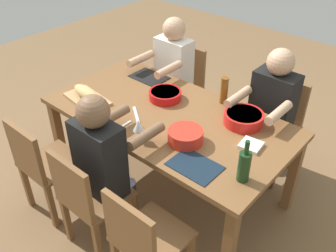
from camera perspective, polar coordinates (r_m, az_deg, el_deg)
ground_plane at (r=3.33m, az=-0.00°, el=-8.91°), size 8.00×8.00×0.00m
dining_table at (r=2.90m, az=-0.00°, el=0.56°), size 1.90×1.01×0.74m
chair_far_left at (r=3.83m, az=2.22°, el=6.51°), size 0.40×0.40×0.85m
diner_far_left at (r=3.60m, az=0.43°, el=8.47°), size 0.41×0.53×1.20m
chair_far_right at (r=3.37m, az=16.15°, el=0.66°), size 0.40×0.40×0.85m
diner_far_right at (r=3.11m, az=15.22°, el=2.50°), size 0.41×0.53×1.20m
chair_near_center at (r=2.60m, az=-12.24°, el=-10.55°), size 0.40×0.40×0.85m
diner_near_center at (r=2.53m, az=-9.61°, el=-5.00°), size 0.41×0.53×1.20m
chair_near_right at (r=2.32m, az=-3.81°, el=-16.86°), size 0.40×0.40×0.85m
chair_near_left at (r=2.95m, az=-18.61°, el=-5.42°), size 0.40×0.40×0.85m
serving_bowl_greens at (r=2.79m, az=11.44°, el=1.26°), size 0.29×0.29×0.09m
serving_bowl_salad at (r=2.55m, az=2.67°, el=-1.44°), size 0.24×0.24×0.10m
serving_bowl_pasta at (r=3.04m, az=-0.43°, el=4.82°), size 0.26×0.26×0.07m
cutting_board at (r=3.10m, az=-12.19°, el=4.04°), size 0.42×0.27×0.02m
bread_loaf at (r=3.08m, az=-12.31°, el=4.91°), size 0.33×0.15×0.09m
wine_bottle at (r=2.26m, az=11.52°, el=-5.94°), size 0.08×0.08×0.29m
beer_bottle at (r=2.99m, az=8.54°, el=5.38°), size 0.06×0.06×0.22m
wine_glass at (r=2.53m, az=-4.51°, el=-0.06°), size 0.08×0.08×0.17m
placemat_far_left at (r=3.39m, az=-2.89°, el=7.45°), size 0.32×0.23×0.01m
fork_near_center at (r=2.74m, az=-6.93°, el=-0.02°), size 0.02×0.17×0.01m
placemat_near_right at (r=2.38m, az=4.09°, el=-6.07°), size 0.32×0.23×0.01m
carving_knife at (r=2.86m, az=-4.87°, el=1.70°), size 0.20×0.16×0.01m
napkin_stack at (r=2.59m, az=12.51°, el=-2.86°), size 0.16×0.16×0.02m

